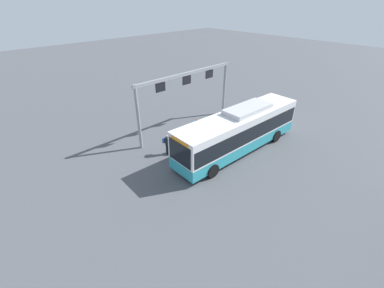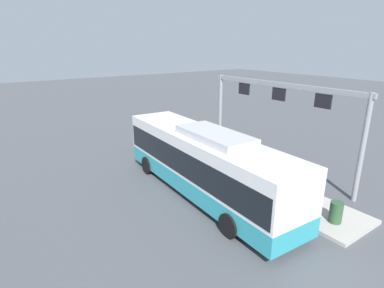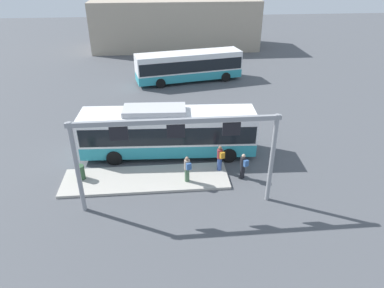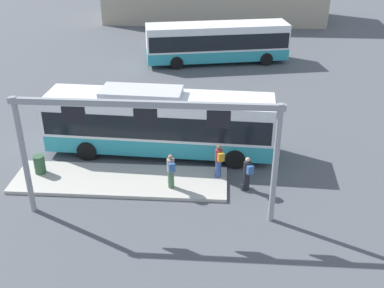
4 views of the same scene
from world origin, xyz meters
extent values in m
plane|color=#4C4F54|center=(0.00, 0.00, 0.00)|extent=(120.00, 120.00, 0.00)
cube|color=#B2ADA3|center=(-1.52, -3.05, 0.08)|extent=(10.00, 2.80, 0.16)
cube|color=teal|center=(0.00, 0.00, 0.77)|extent=(11.56, 3.02, 0.85)
cube|color=white|center=(0.00, 0.00, 2.15)|extent=(11.56, 3.02, 1.90)
cube|color=black|center=(0.00, 0.00, 1.95)|extent=(11.33, 3.05, 1.20)
cube|color=black|center=(5.74, -0.26, 2.05)|extent=(0.14, 2.12, 1.50)
cube|color=#B7B7BC|center=(-0.86, 0.04, 3.28)|extent=(4.09, 1.93, 0.36)
cube|color=orange|center=(5.67, -0.26, 2.90)|extent=(0.20, 1.75, 0.28)
cylinder|color=black|center=(3.98, 1.02, 0.50)|extent=(1.01, 0.35, 1.00)
cylinder|color=black|center=(3.87, -1.38, 0.50)|extent=(1.01, 0.35, 1.00)
cylinder|color=black|center=(-3.47, 1.36, 0.50)|extent=(1.01, 0.35, 1.00)
cylinder|color=black|center=(-3.58, -1.04, 0.50)|extent=(1.01, 0.35, 1.00)
cylinder|color=black|center=(4.36, -3.30, 0.42)|extent=(0.38, 0.38, 0.85)
cylinder|color=black|center=(4.36, -3.30, 1.15)|extent=(0.46, 0.46, 0.60)
sphere|color=tan|center=(4.36, -3.30, 1.56)|extent=(0.22, 0.22, 0.22)
cube|color=#335993|center=(4.48, -3.53, 1.18)|extent=(0.33, 0.29, 0.40)
cylinder|color=#334C8C|center=(3.07, -2.52, 0.58)|extent=(0.37, 0.37, 0.85)
cylinder|color=maroon|center=(3.07, -2.52, 1.31)|extent=(0.45, 0.45, 0.60)
sphere|color=brown|center=(3.07, -2.52, 1.72)|extent=(0.22, 0.22, 0.22)
cube|color=#BF7F1E|center=(3.18, -2.76, 1.34)|extent=(0.33, 0.28, 0.40)
cylinder|color=#476B4C|center=(0.95, -3.58, 0.58)|extent=(0.35, 0.35, 0.85)
cylinder|color=gray|center=(0.95, -3.58, 1.31)|extent=(0.43, 0.43, 0.60)
sphere|color=#9E755B|center=(0.95, -3.58, 1.72)|extent=(0.22, 0.22, 0.22)
cube|color=#335993|center=(1.04, -3.82, 1.34)|extent=(0.32, 0.26, 0.40)
cylinder|color=gray|center=(-4.73, -5.53, 2.60)|extent=(0.24, 0.24, 5.20)
cylinder|color=gray|center=(5.29, -5.53, 2.60)|extent=(0.24, 0.24, 5.20)
cube|color=gray|center=(0.28, -5.53, 5.05)|extent=(10.43, 0.20, 0.24)
cube|color=black|center=(-2.48, -5.53, 4.50)|extent=(0.90, 0.08, 0.70)
cube|color=black|center=(0.28, -5.53, 4.50)|extent=(0.90, 0.08, 0.70)
cube|color=black|center=(3.04, -5.53, 4.50)|extent=(0.90, 0.08, 0.70)
cylinder|color=#2D5133|center=(-5.41, -2.74, 0.61)|extent=(0.52, 0.52, 0.90)
camera|label=1|loc=(14.58, 10.20, 10.77)|focal=24.04mm
camera|label=2|loc=(-11.15, 8.59, 7.18)|focal=29.00mm
camera|label=3|loc=(-0.29, -20.65, 12.12)|focal=32.44mm
camera|label=4|loc=(3.14, -21.61, 11.88)|focal=44.24mm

